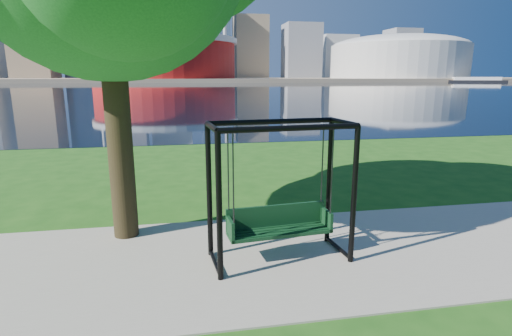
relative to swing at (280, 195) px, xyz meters
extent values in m
plane|color=#1E5114|center=(-0.60, 0.57, -1.18)|extent=(900.00, 900.00, 0.00)
cube|color=#9E937F|center=(-0.60, 0.07, -1.17)|extent=(120.00, 4.00, 0.03)
cube|color=black|center=(-0.60, 102.57, -1.17)|extent=(900.00, 180.00, 0.02)
cube|color=#937F60|center=(-0.60, 306.57, -0.18)|extent=(900.00, 228.00, 2.00)
cylinder|color=maroon|center=(-10.60, 235.57, 11.82)|extent=(80.00, 80.00, 22.00)
cylinder|color=silver|center=(-10.60, 235.57, 21.32)|extent=(83.00, 83.00, 3.00)
cylinder|color=silver|center=(22.31, 254.57, 16.82)|extent=(2.00, 2.00, 32.00)
cylinder|color=silver|center=(-43.51, 254.57, 16.82)|extent=(2.00, 2.00, 32.00)
cylinder|color=silver|center=(-43.51, 216.57, 16.82)|extent=(2.00, 2.00, 32.00)
cylinder|color=silver|center=(22.31, 216.57, 16.82)|extent=(2.00, 2.00, 32.00)
cylinder|color=beige|center=(134.40, 235.57, 10.82)|extent=(84.00, 84.00, 20.00)
ellipsoid|color=beige|center=(134.40, 235.57, 19.82)|extent=(84.00, 84.00, 15.12)
cube|color=#998466|center=(-100.60, 300.57, 44.82)|extent=(26.00, 26.00, 88.00)
cube|color=slate|center=(-70.60, 325.57, 48.32)|extent=(30.00, 24.00, 95.00)
cube|color=gray|center=(-40.60, 305.57, 36.82)|extent=(24.00, 24.00, 72.00)
cube|color=silver|center=(-10.60, 335.57, 40.82)|extent=(32.00, 28.00, 80.00)
cube|color=slate|center=(24.40, 310.57, 29.82)|extent=(22.00, 22.00, 58.00)
cube|color=#998466|center=(54.40, 325.57, 24.82)|extent=(26.00, 26.00, 48.00)
cube|color=gray|center=(94.40, 315.57, 21.82)|extent=(28.00, 24.00, 42.00)
cube|color=silver|center=(134.40, 340.57, 18.82)|extent=(30.00, 26.00, 36.00)
cube|color=gray|center=(184.40, 320.57, 20.82)|extent=(24.00, 24.00, 40.00)
cube|color=#998466|center=(224.40, 335.57, 16.82)|extent=(26.00, 26.00, 32.00)
cylinder|color=black|center=(-1.09, -0.60, 0.02)|extent=(0.10, 0.10, 2.39)
cylinder|color=black|center=(1.19, -0.39, 0.02)|extent=(0.10, 0.10, 2.39)
cylinder|color=black|center=(-1.18, 0.33, 0.02)|extent=(0.10, 0.10, 2.39)
cylinder|color=black|center=(1.10, 0.55, 0.02)|extent=(0.10, 0.10, 2.39)
cylinder|color=black|center=(0.05, -0.50, 1.21)|extent=(2.29, 0.31, 0.09)
cylinder|color=black|center=(-0.04, 0.44, 1.21)|extent=(2.29, 0.31, 0.09)
cylinder|color=black|center=(-1.14, -0.14, 1.21)|extent=(0.18, 0.94, 0.09)
cylinder|color=black|center=(-1.14, -0.14, -1.10)|extent=(0.16, 0.94, 0.07)
cylinder|color=black|center=(1.14, 0.08, 1.21)|extent=(0.18, 0.94, 0.09)
cylinder|color=black|center=(1.14, 0.08, -1.10)|extent=(0.16, 0.94, 0.07)
cube|color=black|center=(0.00, -0.03, -0.66)|extent=(1.86, 0.64, 0.06)
cube|color=black|center=(-0.02, 0.17, -0.43)|extent=(1.82, 0.23, 0.40)
cube|color=black|center=(-0.87, -0.11, -0.51)|extent=(0.10, 0.47, 0.35)
cube|color=black|center=(0.88, 0.06, -0.51)|extent=(0.10, 0.47, 0.35)
cylinder|color=#2B2B2F|center=(-0.83, -0.30, 0.41)|extent=(0.03, 0.03, 1.51)
cylinder|color=#2B2B2F|center=(0.88, -0.14, 0.41)|extent=(0.03, 0.03, 1.51)
cylinder|color=#2B2B2F|center=(-0.87, 0.08, 0.41)|extent=(0.03, 0.03, 1.51)
cylinder|color=#2B2B2F|center=(0.84, 0.25, 0.41)|extent=(0.03, 0.03, 1.51)
cylinder|color=black|center=(-2.80, 1.56, 1.22)|extent=(0.48, 0.48, 4.80)
cube|color=black|center=(154.14, 187.62, -0.59)|extent=(28.95, 18.18, 1.13)
cube|color=white|center=(154.14, 187.62, 0.82)|extent=(23.20, 14.63, 1.70)
camera|label=1|loc=(-1.58, -6.39, 1.99)|focal=28.00mm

